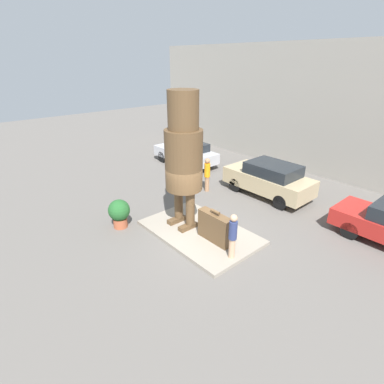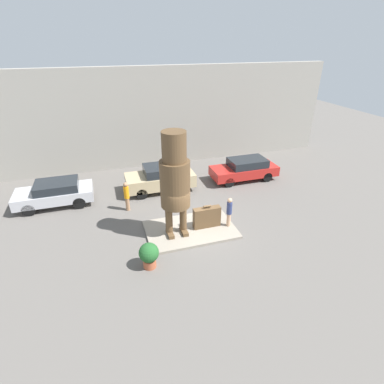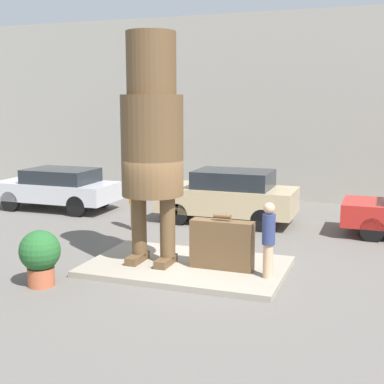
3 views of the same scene
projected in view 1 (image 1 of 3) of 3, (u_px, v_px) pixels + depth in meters
The scene contains 10 objects.
ground_plane at pixel (200, 233), 11.61m from camera, with size 60.00×60.00×0.00m, color #605B56.
pedestal at pixel (200, 232), 11.59m from camera, with size 4.48×2.85×0.13m.
building_backdrop at pixel (334, 113), 15.95m from camera, with size 28.00×0.60×7.11m.
statue_figure at pixel (184, 152), 10.79m from camera, with size 1.39×1.39×5.15m.
giant_suitcase at pixel (215, 227), 10.72m from camera, with size 1.40×0.37×1.24m.
tourist at pixel (233, 235), 9.67m from camera, with size 0.27×0.27×1.61m.
parked_car_silver at pixel (186, 152), 18.84m from camera, with size 4.28×1.87×1.46m.
parked_car_tan at pixel (269, 179), 14.51m from camera, with size 4.29×1.86×1.67m.
planter_pot at pixel (119, 212), 11.82m from camera, with size 0.85×0.85×1.18m.
worker_hivis at pixel (207, 173), 14.97m from camera, with size 0.30×0.30×1.74m.
Camera 1 is at (7.31, -6.74, 6.22)m, focal length 28.00 mm.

